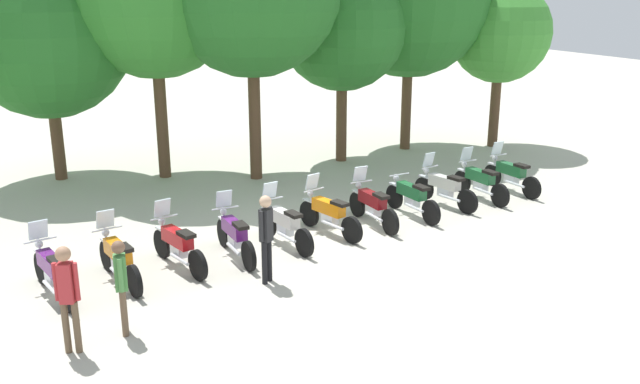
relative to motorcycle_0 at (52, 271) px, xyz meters
The scene contains 18 objects.
ground_plane 6.33m from the motorcycle_0, ahead, with size 80.00×80.00×0.00m, color #BCB7A8.
motorcycle_0 is the anchor object (origin of this frame).
motorcycle_1 1.25m from the motorcycle_0, ahead, with size 0.68×2.17×1.37m.
motorcycle_2 2.52m from the motorcycle_0, ahead, with size 0.79×2.14×1.37m.
motorcycle_3 3.77m from the motorcycle_0, ahead, with size 0.62×2.19×1.37m.
motorcycle_4 5.03m from the motorcycle_0, ahead, with size 0.66×2.17×1.37m.
motorcycle_5 6.29m from the motorcycle_0, ahead, with size 0.80×2.14×1.37m.
motorcycle_6 7.56m from the motorcycle_0, ahead, with size 0.62×2.19×1.37m.
motorcycle_7 8.81m from the motorcycle_0, ahead, with size 0.62×2.19×0.99m.
motorcycle_8 10.09m from the motorcycle_0, ahead, with size 0.74×2.16×1.37m.
motorcycle_9 11.35m from the motorcycle_0, ahead, with size 0.62×2.19×1.37m.
motorcycle_10 12.61m from the motorcycle_0, ahead, with size 0.62×2.19×1.37m.
person_0 2.35m from the motorcycle_0, 64.35° to the right, with size 0.25×0.41×1.69m.
person_1 2.43m from the motorcycle_0, 86.80° to the right, with size 0.40×0.32×1.83m.
person_2 4.11m from the motorcycle_0, 15.53° to the right, with size 0.37×0.33×1.81m.
tree_1 9.59m from the motorcycle_0, 84.67° to the left, with size 4.97×4.97×6.88m.
tree_4 12.72m from the motorcycle_0, 36.89° to the left, with size 4.18×4.18×6.55m.
tree_6 17.57m from the motorcycle_0, 23.72° to the left, with size 3.57×3.57×5.91m.
Camera 1 is at (-6.55, -13.90, 5.68)m, focal length 38.32 mm.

